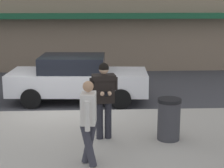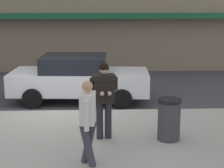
# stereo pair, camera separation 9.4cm
# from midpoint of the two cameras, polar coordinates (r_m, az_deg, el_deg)

# --- Properties ---
(ground_plane) EXTENTS (80.00, 80.00, 0.00)m
(ground_plane) POSITION_cam_midpoint_polar(r_m,az_deg,el_deg) (11.39, -8.42, -4.39)
(ground_plane) COLOR #3D3D42
(sidewalk) EXTENTS (32.00, 5.30, 0.14)m
(sidewalk) POSITION_cam_midpoint_polar(r_m,az_deg,el_deg) (8.63, -3.48, -9.52)
(sidewalk) COLOR #A8A399
(sidewalk) RESTS_ON ground
(curb_paint_line) EXTENTS (28.00, 0.12, 0.01)m
(curb_paint_line) POSITION_cam_midpoint_polar(r_m,az_deg,el_deg) (11.38, -3.37, -4.26)
(curb_paint_line) COLOR silver
(curb_paint_line) RESTS_ON ground
(parked_sedan_mid) EXTENTS (4.61, 2.14, 1.54)m
(parked_sedan_mid) POSITION_cam_midpoint_polar(r_m,az_deg,el_deg) (12.41, -5.54, 0.90)
(parked_sedan_mid) COLOR silver
(parked_sedan_mid) RESTS_ON ground
(man_texting_on_phone) EXTENTS (0.65, 0.61, 1.81)m
(man_texting_on_phone) POSITION_cam_midpoint_polar(r_m,az_deg,el_deg) (8.57, -1.57, -1.32)
(man_texting_on_phone) COLOR #23232B
(man_texting_on_phone) RESTS_ON sidewalk
(pedestrian_in_light_coat) EXTENTS (0.35, 0.60, 1.70)m
(pedestrian_in_light_coat) POSITION_cam_midpoint_polar(r_m,az_deg,el_deg) (7.27, -3.96, -5.16)
(pedestrian_in_light_coat) COLOR #33333D
(pedestrian_in_light_coat) RESTS_ON sidewalk
(trash_bin) EXTENTS (0.55, 0.55, 0.98)m
(trash_bin) POSITION_cam_midpoint_polar(r_m,az_deg,el_deg) (8.78, 8.36, -5.31)
(trash_bin) COLOR #38383D
(trash_bin) RESTS_ON sidewalk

